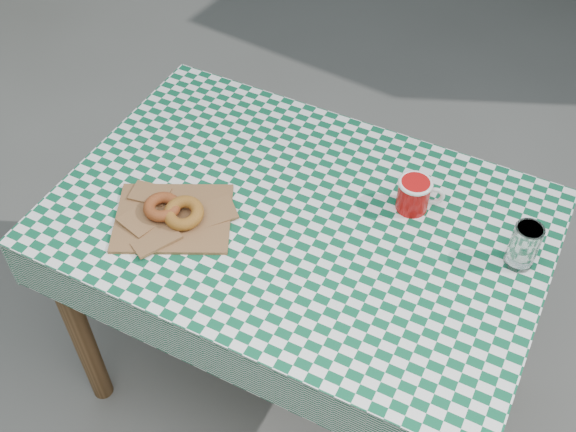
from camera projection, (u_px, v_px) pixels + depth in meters
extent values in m
plane|color=#575651|center=(317.00, 383.00, 2.20)|extent=(60.00, 60.00, 0.00)
cube|color=brown|center=(297.00, 308.00, 1.94)|extent=(1.21, 0.87, 0.75)
cube|color=#0C5233|center=(298.00, 217.00, 1.66)|extent=(1.24, 0.89, 0.01)
cube|color=olive|center=(173.00, 217.00, 1.65)|extent=(0.35, 0.33, 0.01)
torus|color=brown|center=(162.00, 207.00, 1.64)|extent=(0.10, 0.10, 0.03)
torus|color=#9D5D20|center=(184.00, 213.00, 1.63)|extent=(0.11, 0.11, 0.03)
cylinder|color=white|center=(524.00, 246.00, 1.52)|extent=(0.07, 0.07, 0.11)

